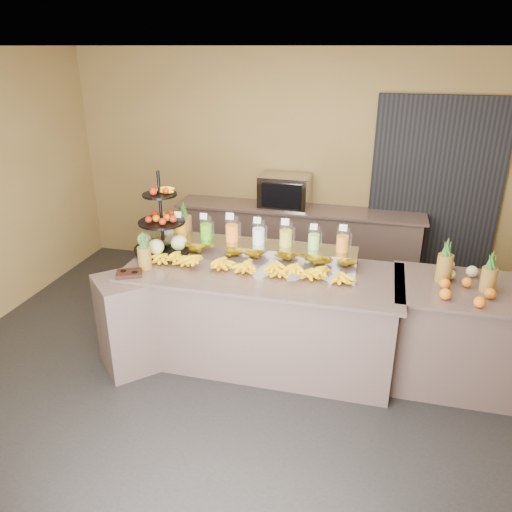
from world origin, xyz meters
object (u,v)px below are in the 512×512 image
at_px(pitcher_tray, 259,251).
at_px(right_fruit_pile, 464,282).
at_px(oven_warmer, 285,191).
at_px(fruit_stand, 166,233).
at_px(banana_heap, 248,263).
at_px(condiment_caddy, 129,273).

bearing_deg(pitcher_tray, right_fruit_pile, -8.06).
height_order(right_fruit_pile, oven_warmer, oven_warmer).
bearing_deg(fruit_stand, banana_heap, -8.34).
height_order(fruit_stand, condiment_caddy, fruit_stand).
relative_size(fruit_stand, right_fruit_pile, 1.74).
distance_m(pitcher_tray, fruit_stand, 0.91).
height_order(condiment_caddy, right_fruit_pile, right_fruit_pile).
relative_size(pitcher_tray, banana_heap, 0.96).
relative_size(pitcher_tray, fruit_stand, 2.28).
xyz_separation_m(fruit_stand, right_fruit_pile, (2.70, -0.17, -0.13)).
distance_m(banana_heap, oven_warmer, 1.97).
height_order(pitcher_tray, condiment_caddy, pitcher_tray).
height_order(condiment_caddy, oven_warmer, oven_warmer).
bearing_deg(condiment_caddy, pitcher_tray, 32.64).
xyz_separation_m(banana_heap, condiment_caddy, (-1.00, -0.36, -0.06)).
bearing_deg(fruit_stand, condiment_caddy, -97.11).
bearing_deg(condiment_caddy, right_fruit_pile, 8.00).
bearing_deg(oven_warmer, banana_heap, -86.91).
xyz_separation_m(right_fruit_pile, oven_warmer, (-1.88, 1.93, 0.12)).
xyz_separation_m(pitcher_tray, banana_heap, (-0.02, -0.29, 0.00)).
distance_m(fruit_stand, right_fruit_pile, 2.71).
bearing_deg(banana_heap, pitcher_tray, 85.91).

